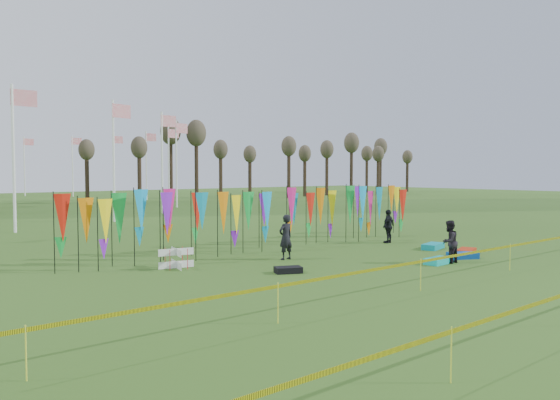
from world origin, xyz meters
TOP-DOWN VIEW (x-y plane):
  - ground at (0.00, 0.00)m, footprint 160.00×160.00m
  - banner_row at (0.28, 7.07)m, footprint 18.64×0.64m
  - caution_tape_near at (-0.22, -1.83)m, footprint 26.00×0.02m
  - tree_line at (32.00, 44.00)m, footprint 53.92×1.92m
  - box_kite at (-5.36, 5.62)m, footprint 0.63×0.63m
  - person_left at (-1.27, 4.67)m, footprint 0.64×0.49m
  - person_mid at (2.78, 0.30)m, footprint 0.79×0.53m
  - person_right at (5.49, 5.29)m, footprint 0.99×0.68m
  - kite_bag_turquoise at (2.35, 0.45)m, footprint 1.14×0.62m
  - kite_bag_blue at (4.11, 0.58)m, footprint 1.23×1.00m
  - kite_bag_red at (5.06, 1.02)m, footprint 1.38×0.97m
  - kite_bag_black at (-2.94, 2.55)m, footprint 1.00×0.82m
  - kite_bag_teal at (5.40, 2.80)m, footprint 1.35×0.90m

SIDE VIEW (x-z plane):
  - ground at x=0.00m, z-range 0.00..0.00m
  - kite_bag_black at x=-2.94m, z-range 0.00..0.20m
  - kite_bag_turquoise at x=2.35m, z-range 0.00..0.22m
  - kite_bag_blue at x=4.11m, z-range 0.00..0.23m
  - kite_bag_red at x=5.06m, z-range 0.00..0.23m
  - kite_bag_teal at x=5.40m, z-range 0.00..0.24m
  - box_kite at x=-5.36m, z-range 0.00..0.70m
  - person_right at x=5.49m, z-range 0.00..1.55m
  - person_mid at x=2.78m, z-range 0.00..1.55m
  - caution_tape_near at x=-0.22m, z-range 0.33..1.23m
  - person_left at x=-1.27m, z-range 0.00..1.70m
  - banner_row at x=0.28m, z-range 0.37..2.88m
  - tree_line at x=32.00m, z-range 2.25..10.09m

